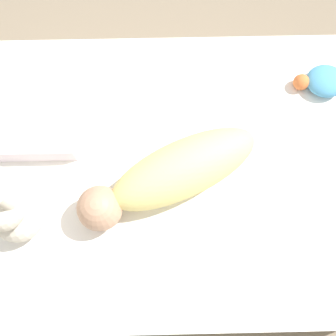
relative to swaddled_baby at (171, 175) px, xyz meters
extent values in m
plane|color=#7A6B56|center=(0.06, -0.05, -0.31)|extent=(12.00, 12.00, 0.00)
cube|color=white|center=(0.06, -0.05, -0.20)|extent=(1.36, 0.99, 0.23)
ellipsoid|color=#EFDB7F|center=(-0.04, -0.02, 0.00)|extent=(0.51, 0.36, 0.17)
sphere|color=tan|center=(0.21, 0.10, -0.01)|extent=(0.14, 0.14, 0.14)
cube|color=white|center=(0.48, -0.27, -0.05)|extent=(0.36, 0.39, 0.07)
sphere|color=beige|center=(0.45, 0.12, -0.01)|extent=(0.15, 0.15, 0.15)
sphere|color=beige|center=(0.45, 0.12, 0.11)|extent=(0.12, 0.12, 0.12)
cylinder|color=beige|center=(0.42, 0.12, 0.19)|extent=(0.03, 0.03, 0.08)
ellipsoid|color=#4C99C6|center=(-0.53, -0.34, -0.05)|extent=(0.13, 0.12, 0.06)
sphere|color=orange|center=(-0.45, -0.34, -0.06)|extent=(0.05, 0.05, 0.05)
camera|label=1|loc=(0.02, 0.34, 1.13)|focal=42.00mm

